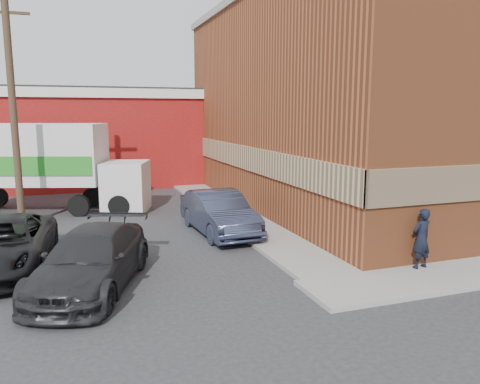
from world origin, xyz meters
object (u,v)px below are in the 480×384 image
object	(u,v)px
utility_pole	(12,98)
warehouse	(65,137)
man	(421,238)
sedan	(219,213)
box_truck	(51,161)
brick_building	(385,103)
suv_a	(2,245)
suv_b	(92,260)

from	to	relation	value
utility_pole	warehouse	bearing A→B (deg)	82.23
man	sedan	xyz separation A→B (m)	(-3.90, 5.67, -0.18)
man	box_truck	world-z (taller)	box_truck
brick_building	suv_a	world-z (taller)	brick_building
brick_building	utility_pole	bearing A→B (deg)	179.98
sedan	suv_a	xyz separation A→B (m)	(-6.64, -1.80, -0.05)
suv_a	utility_pole	bearing A→B (deg)	95.27
man	sedan	distance (m)	6.88
warehouse	sedan	xyz separation A→B (m)	(5.20, -14.58, -2.06)
box_truck	sedan	bearing A→B (deg)	-28.13
box_truck	suv_b	bearing A→B (deg)	-64.37
brick_building	sedan	world-z (taller)	brick_building
brick_building	box_truck	distance (m)	15.37
utility_pole	suv_b	world-z (taller)	utility_pole
brick_building	suv_a	size ratio (longest dim) A/B	3.59
brick_building	man	bearing A→B (deg)	-120.25
suv_a	suv_b	world-z (taller)	suv_b
warehouse	suv_a	bearing A→B (deg)	-95.02
man	sedan	size ratio (longest dim) A/B	0.35
man	suv_b	distance (m)	8.49
warehouse	suv_b	xyz separation A→B (m)	(0.79, -18.53, -2.10)
brick_building	warehouse	size ratio (longest dim) A/B	1.12
warehouse	suv_a	xyz separation A→B (m)	(-1.44, -16.38, -2.11)
warehouse	brick_building	bearing A→B (deg)	-37.20
suv_a	box_truck	xyz separation A→B (m)	(0.96, 7.77, 1.47)
utility_pole	man	size ratio (longest dim) A/B	5.56
utility_pole	box_truck	size ratio (longest dim) A/B	1.13
warehouse	utility_pole	world-z (taller)	utility_pole
brick_building	box_truck	size ratio (longest dim) A/B	2.30
brick_building	sedan	xyz separation A→B (m)	(-9.30, -3.58, -3.93)
utility_pole	suv_a	distance (m)	6.73
brick_building	warehouse	distance (m)	18.30
suv_b	box_truck	bearing A→B (deg)	118.45
box_truck	utility_pole	bearing A→B (deg)	-94.84
utility_pole	suv_a	xyz separation A→B (m)	(0.06, -5.38, -4.04)
warehouse	sedan	distance (m)	15.62
brick_building	suv_b	xyz separation A→B (m)	(-13.70, -7.53, -3.98)
warehouse	suv_b	bearing A→B (deg)	-87.55
brick_building	suv_a	xyz separation A→B (m)	(-15.94, -5.38, -3.98)
man	suv_a	world-z (taller)	man
brick_building	box_truck	xyz separation A→B (m)	(-14.97, 2.40, -2.51)
sedan	utility_pole	bearing A→B (deg)	148.70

